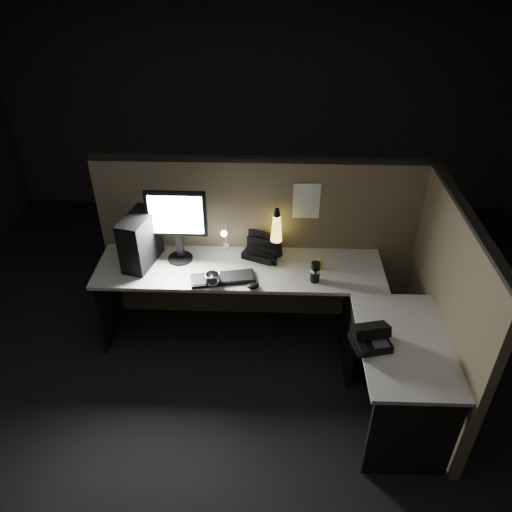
{
  "coord_description": "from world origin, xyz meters",
  "views": [
    {
      "loc": [
        0.09,
        -2.63,
        3.07
      ],
      "look_at": [
        -0.01,
        0.35,
        1.02
      ],
      "focal_mm": 35.0,
      "sensor_mm": 36.0,
      "label": 1
    }
  ],
  "objects_px": {
    "monitor": "(177,220)",
    "lava_lamp": "(276,236)",
    "pc_tower": "(140,240)",
    "desk_phone": "(370,337)",
    "keyboard": "(223,278)"
  },
  "relations": [
    {
      "from": "monitor",
      "to": "keyboard",
      "type": "bearing_deg",
      "value": -36.83
    },
    {
      "from": "monitor",
      "to": "keyboard",
      "type": "relative_size",
      "value": 1.23
    },
    {
      "from": "lava_lamp",
      "to": "keyboard",
      "type": "bearing_deg",
      "value": -138.16
    },
    {
      "from": "desk_phone",
      "to": "pc_tower",
      "type": "bearing_deg",
      "value": 140.23
    },
    {
      "from": "pc_tower",
      "to": "desk_phone",
      "type": "xyz_separation_m",
      "value": [
        1.69,
        -0.88,
        -0.16
      ]
    },
    {
      "from": "monitor",
      "to": "lava_lamp",
      "type": "distance_m",
      "value": 0.81
    },
    {
      "from": "pc_tower",
      "to": "lava_lamp",
      "type": "bearing_deg",
      "value": 21.55
    },
    {
      "from": "pc_tower",
      "to": "monitor",
      "type": "relative_size",
      "value": 0.7
    },
    {
      "from": "monitor",
      "to": "lava_lamp",
      "type": "xyz_separation_m",
      "value": [
        0.78,
        0.09,
        -0.19
      ]
    },
    {
      "from": "keyboard",
      "to": "desk_phone",
      "type": "bearing_deg",
      "value": -43.45
    },
    {
      "from": "pc_tower",
      "to": "desk_phone",
      "type": "height_order",
      "value": "pc_tower"
    },
    {
      "from": "keyboard",
      "to": "lava_lamp",
      "type": "height_order",
      "value": "lava_lamp"
    },
    {
      "from": "pc_tower",
      "to": "keyboard",
      "type": "height_order",
      "value": "pc_tower"
    },
    {
      "from": "monitor",
      "to": "keyboard",
      "type": "height_order",
      "value": "monitor"
    },
    {
      "from": "pc_tower",
      "to": "desk_phone",
      "type": "distance_m",
      "value": 1.91
    }
  ]
}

